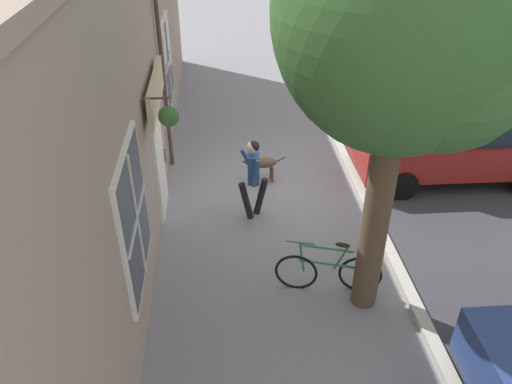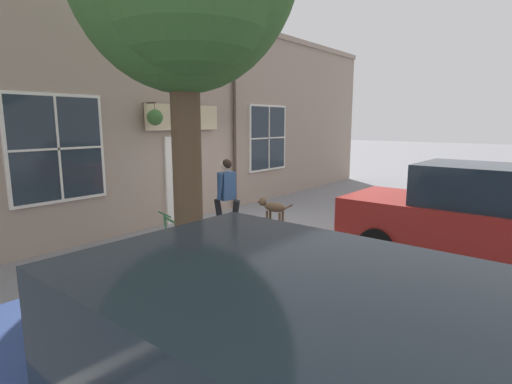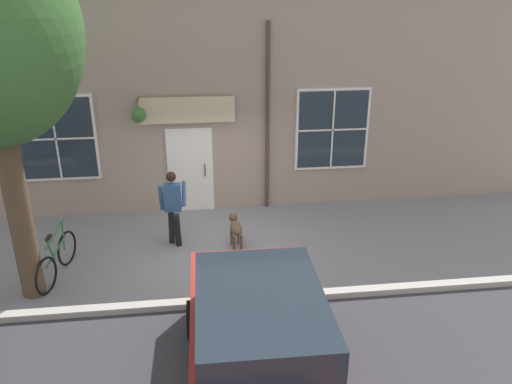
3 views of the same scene
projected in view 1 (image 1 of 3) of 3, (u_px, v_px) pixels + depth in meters
The scene contains 7 objects.
ground_plane at pixel (267, 191), 10.82m from camera, with size 90.00×90.00×0.00m, color gray.
storefront_facade at pixel (143, 81), 9.25m from camera, with size 0.95×18.00×5.16m.
pedestrian_walking at pixel (253, 172), 9.53m from camera, with size 0.61×0.57×1.68m.
dog_on_leash at pixel (261, 163), 10.92m from camera, with size 0.98×0.30×0.68m.
street_tree_by_curb at pixel (417, 24), 5.66m from camera, with size 3.18×2.86×6.30m.
leaning_bicycle at pixel (328, 271), 8.11m from camera, with size 1.72×0.36×1.00m.
parked_car_mid_block at pixel (457, 140), 10.93m from camera, with size 4.33×1.99×1.75m.
Camera 1 is at (-0.98, -9.04, 5.86)m, focal length 35.00 mm.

